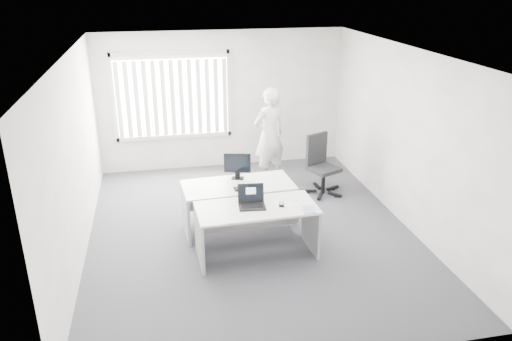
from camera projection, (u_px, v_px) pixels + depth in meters
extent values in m
plane|color=#525259|center=(251.00, 230.00, 7.96)|extent=(6.00, 6.00, 0.00)
cube|color=white|center=(222.00, 100.00, 10.17)|extent=(5.00, 0.02, 2.80)
cube|color=white|center=(311.00, 249.00, 4.71)|extent=(5.00, 0.02, 2.80)
cube|color=white|center=(75.00, 159.00, 6.97)|extent=(0.02, 6.00, 2.80)
cube|color=white|center=(405.00, 137.00, 7.91)|extent=(0.02, 6.00, 2.80)
cube|color=silver|center=(250.00, 52.00, 6.92)|extent=(5.00, 6.00, 0.02)
cube|color=silver|center=(172.00, 96.00, 9.89)|extent=(2.32, 0.06, 1.76)
cube|color=silver|center=(257.00, 208.00, 7.00)|extent=(1.72, 0.86, 0.03)
cube|color=#A8A8AA|center=(199.00, 239.00, 6.96)|extent=(0.07, 0.73, 0.74)
cube|color=#A8A8AA|center=(311.00, 226.00, 7.33)|extent=(0.07, 0.73, 0.74)
cube|color=silver|center=(238.00, 185.00, 7.73)|extent=(1.75, 0.90, 0.03)
cube|color=#A8A8AA|center=(186.00, 214.00, 7.68)|extent=(0.09, 0.74, 0.75)
cube|color=#A8A8AA|center=(288.00, 202.00, 8.08)|extent=(0.09, 0.74, 0.75)
cylinder|color=black|center=(323.00, 191.00, 9.29)|extent=(0.83, 0.83, 0.08)
cylinder|color=black|center=(323.00, 181.00, 9.21)|extent=(0.07, 0.07, 0.48)
cube|color=black|center=(324.00, 169.00, 9.12)|extent=(0.64, 0.64, 0.07)
cube|color=black|center=(317.00, 148.00, 9.17)|extent=(0.45, 0.24, 0.58)
imported|color=silver|center=(269.00, 135.00, 9.53)|extent=(0.80, 0.66, 1.86)
cube|color=white|center=(284.00, 205.00, 7.06)|extent=(0.29, 0.21, 0.00)
cube|color=white|center=(309.00, 209.00, 6.91)|extent=(0.20, 0.26, 0.01)
cube|color=black|center=(248.00, 188.00, 7.58)|extent=(0.45, 0.18, 0.02)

